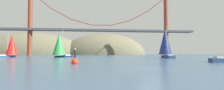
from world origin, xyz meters
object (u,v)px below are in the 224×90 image
(sailboat_green_sail, at_px, (59,45))
(channel_buoy, at_px, (75,62))
(sailboat_navy_sail, at_px, (165,43))
(sailboat_red_spinnaker, at_px, (12,45))

(sailboat_green_sail, distance_m, channel_buoy, 39.85)
(sailboat_navy_sail, relative_size, channel_buoy, 3.76)
(sailboat_green_sail, relative_size, channel_buoy, 3.84)
(channel_buoy, bearing_deg, sailboat_red_spinnaker, 122.47)
(sailboat_red_spinnaker, bearing_deg, sailboat_green_sail, -7.71)
(sailboat_green_sail, bearing_deg, sailboat_navy_sail, -18.54)
(sailboat_navy_sail, distance_m, channel_buoy, 37.84)
(channel_buoy, bearing_deg, sailboat_navy_sail, 45.74)
(sailboat_red_spinnaker, bearing_deg, channel_buoy, -57.53)
(sailboat_navy_sail, height_order, channel_buoy, sailboat_navy_sail)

